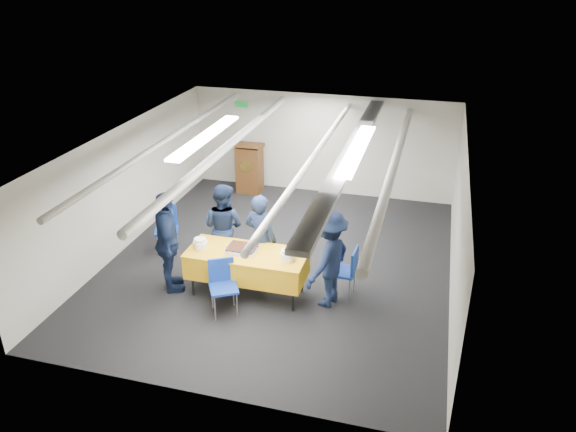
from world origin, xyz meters
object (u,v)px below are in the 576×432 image
at_px(sailor_c, 168,243).
at_px(sailor_a, 261,239).
at_px(chair_right, 348,268).
at_px(chair_left, 166,224).
at_px(sailor_d, 328,259).
at_px(podium, 249,167).
at_px(sheet_cake, 242,249).
at_px(chair_near, 223,281).
at_px(sailor_b, 223,227).
at_px(serving_table, 247,264).

bearing_deg(sailor_c, sailor_a, -93.36).
distance_m(chair_right, chair_left, 3.60).
bearing_deg(sailor_d, chair_left, -87.59).
xyz_separation_m(podium, sailor_a, (1.46, -3.69, 0.18)).
xyz_separation_m(sheet_cake, podium, (-1.30, 4.14, -0.20)).
bearing_deg(chair_near, chair_right, 26.59).
bearing_deg(sailor_c, sailor_d, -113.52).
relative_size(chair_near, sailor_b, 0.55).
height_order(podium, sailor_d, sailor_d).
xyz_separation_m(chair_near, chair_right, (1.79, 0.90, 0.00)).
bearing_deg(sailor_a, sailor_d, 176.39).
height_order(chair_near, sailor_d, sailor_d).
relative_size(sailor_a, sailor_d, 0.98).
relative_size(chair_right, chair_left, 1.00).
xyz_separation_m(chair_left, sailor_c, (0.67, -1.24, 0.34)).
bearing_deg(chair_right, sheet_cake, -168.83).
relative_size(serving_table, chair_left, 2.22).
bearing_deg(serving_table, sheet_cake, 162.72).
height_order(sheet_cake, chair_right, chair_right).
bearing_deg(sailor_c, serving_table, -110.78).
height_order(chair_right, sailor_b, sailor_b).
distance_m(sheet_cake, sailor_a, 0.48).
relative_size(sheet_cake, chair_near, 0.56).
distance_m(chair_left, sailor_d, 3.41).
height_order(serving_table, sailor_b, sailor_b).
distance_m(sheet_cake, podium, 4.34).
distance_m(podium, sailor_a, 3.97).
bearing_deg(sailor_d, podium, -127.79).
height_order(sailor_b, sailor_d, sailor_d).
bearing_deg(sheet_cake, sailor_b, 130.33).
xyz_separation_m(sheet_cake, sailor_a, (0.17, 0.45, -0.02)).
distance_m(podium, chair_near, 4.85).
distance_m(chair_near, chair_left, 2.35).
bearing_deg(serving_table, chair_right, 12.58).
relative_size(sailor_a, sailor_c, 0.91).
distance_m(sailor_a, sailor_c, 1.52).
bearing_deg(serving_table, sailor_d, 3.51).
height_order(serving_table, sheet_cake, sheet_cake).
xyz_separation_m(chair_right, sailor_a, (-1.50, 0.12, 0.26)).
bearing_deg(chair_near, chair_left, 137.59).
relative_size(podium, chair_left, 1.44).
relative_size(chair_right, sailor_c, 0.50).
relative_size(serving_table, sailor_d, 1.20).
height_order(chair_near, chair_left, same).
bearing_deg(sailor_a, serving_table, 93.93).
height_order(chair_near, chair_right, same).
height_order(sailor_a, sailor_b, sailor_b).
relative_size(chair_left, sailor_a, 0.55).
bearing_deg(chair_near, sailor_c, 162.06).
bearing_deg(sailor_b, sailor_c, 70.10).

